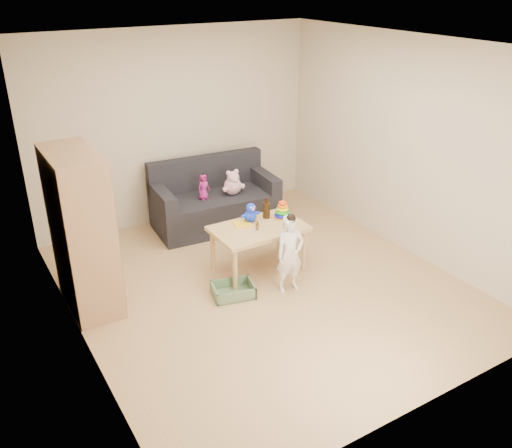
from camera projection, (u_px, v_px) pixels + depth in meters
room at (264, 177)px, 5.56m from camera, size 4.50×4.50×4.50m
wardrobe at (82, 232)px, 5.43m from camera, size 0.47×0.93×1.68m
sofa at (215, 210)px, 7.44m from camera, size 1.71×0.96×0.46m
play_table at (259, 248)px, 6.32m from camera, size 1.06×0.67×0.56m
storage_bin at (233, 290)px, 5.90m from camera, size 0.51×0.43×0.13m
toddler at (290, 255)px, 5.85m from camera, size 0.34×0.25×0.87m
pink_bear at (233, 184)px, 7.29m from camera, size 0.30×0.27×0.29m
doll at (204, 187)px, 7.12m from camera, size 0.19×0.15×0.34m
ring_stacker at (282, 212)px, 6.38m from camera, size 0.19×0.19×0.21m
brown_bottle at (266, 209)px, 6.39m from camera, size 0.09×0.09×0.25m
blue_plush at (250, 212)px, 6.28m from camera, size 0.20×0.16×0.24m
wooden_figure at (257, 226)px, 6.10m from camera, size 0.05×0.05×0.11m
yellow_book at (243, 224)px, 6.25m from camera, size 0.25×0.25×0.01m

